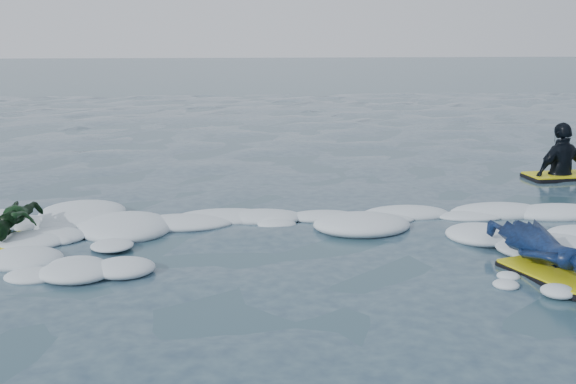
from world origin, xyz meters
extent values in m
plane|color=#1A3640|center=(0.00, 0.00, 0.00)|extent=(120.00, 120.00, 0.00)
cube|color=black|center=(2.83, -1.00, 0.04)|extent=(1.01, 1.34, 0.06)
cube|color=yellow|center=(2.83, -1.00, 0.08)|extent=(0.98, 1.31, 0.02)
imported|color=navy|center=(2.83, -0.75, 0.26)|extent=(0.91, 1.86, 0.43)
cube|color=black|center=(-3.21, 0.79, 0.03)|extent=(0.66, 0.84, 0.04)
cube|color=yellow|center=(-3.21, 0.79, 0.05)|extent=(0.64, 0.82, 0.01)
cube|color=#186AB6|center=(-3.21, 0.79, 0.06)|extent=(0.39, 0.70, 0.00)
imported|color=black|center=(-3.21, 0.99, 0.23)|extent=(0.63, 1.15, 0.42)
cube|color=black|center=(5.24, 4.02, 0.04)|extent=(1.30, 0.81, 0.06)
cube|color=yellow|center=(5.24, 4.02, 0.08)|extent=(1.27, 0.78, 0.02)
imported|color=black|center=(5.24, 4.02, 0.07)|extent=(1.17, 0.78, 1.85)
camera|label=1|loc=(-0.58, -7.92, 2.57)|focal=45.00mm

